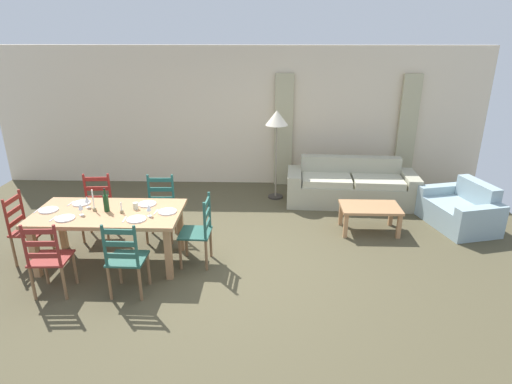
% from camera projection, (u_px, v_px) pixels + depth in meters
% --- Properties ---
extents(ground_plane, '(9.60, 9.60, 0.02)m').
position_uv_depth(ground_plane, '(223.00, 261.00, 5.87)').
color(ground_plane, '#4D4630').
extents(wall_far, '(9.60, 0.16, 2.70)m').
position_uv_depth(wall_far, '(238.00, 117.00, 8.48)').
color(wall_far, beige).
rests_on(wall_far, ground_plane).
extents(curtain_panel_left, '(0.35, 0.08, 2.20)m').
position_uv_depth(curtain_panel_left, '(284.00, 131.00, 8.41)').
color(curtain_panel_left, '#BCB288').
rests_on(curtain_panel_left, ground_plane).
extents(curtain_panel_right, '(0.35, 0.08, 2.20)m').
position_uv_depth(curtain_panel_right, '(407.00, 132.00, 8.34)').
color(curtain_panel_right, '#BCB288').
rests_on(curtain_panel_right, ground_plane).
extents(dining_table, '(1.90, 0.96, 0.75)m').
position_uv_depth(dining_table, '(109.00, 218.00, 5.59)').
color(dining_table, tan).
rests_on(dining_table, ground_plane).
extents(dining_chair_near_left, '(0.44, 0.42, 0.96)m').
position_uv_depth(dining_chair_near_left, '(49.00, 258.00, 4.96)').
color(dining_chair_near_left, maroon).
rests_on(dining_chair_near_left, ground_plane).
extents(dining_chair_near_right, '(0.43, 0.41, 0.96)m').
position_uv_depth(dining_chair_near_right, '(126.00, 259.00, 4.96)').
color(dining_chair_near_right, '#255548').
rests_on(dining_chair_near_right, ground_plane).
extents(dining_chair_far_left, '(0.45, 0.43, 0.96)m').
position_uv_depth(dining_chair_far_left, '(97.00, 207.00, 6.40)').
color(dining_chair_far_left, maroon).
rests_on(dining_chair_far_left, ground_plane).
extents(dining_chair_far_right, '(0.43, 0.42, 0.96)m').
position_uv_depth(dining_chair_far_right, '(161.00, 208.00, 6.37)').
color(dining_chair_far_right, '#205A51').
rests_on(dining_chair_far_right, ground_plane).
extents(dining_chair_head_west, '(0.41, 0.43, 0.96)m').
position_uv_depth(dining_chair_head_west, '(26.00, 228.00, 5.72)').
color(dining_chair_head_west, maroon).
rests_on(dining_chair_head_west, ground_plane).
extents(dining_chair_head_east, '(0.41, 0.43, 0.96)m').
position_uv_depth(dining_chair_head_east, '(199.00, 231.00, 5.64)').
color(dining_chair_head_east, '#25564B').
rests_on(dining_chair_head_east, ground_plane).
extents(dinner_plate_near_left, '(0.24, 0.24, 0.02)m').
position_uv_depth(dinner_plate_near_left, '(65.00, 218.00, 5.34)').
color(dinner_plate_near_left, white).
rests_on(dinner_plate_near_left, dining_table).
extents(fork_near_left, '(0.03, 0.17, 0.01)m').
position_uv_depth(fork_near_left, '(53.00, 219.00, 5.34)').
color(fork_near_left, silver).
rests_on(fork_near_left, dining_table).
extents(dinner_plate_near_right, '(0.24, 0.24, 0.02)m').
position_uv_depth(dinner_plate_near_right, '(136.00, 219.00, 5.31)').
color(dinner_plate_near_right, white).
rests_on(dinner_plate_near_right, dining_table).
extents(fork_near_right, '(0.02, 0.17, 0.01)m').
position_uv_depth(fork_near_right, '(124.00, 220.00, 5.32)').
color(fork_near_right, silver).
rests_on(fork_near_right, dining_table).
extents(dinner_plate_far_left, '(0.24, 0.24, 0.02)m').
position_uv_depth(dinner_plate_far_left, '(81.00, 203.00, 5.80)').
color(dinner_plate_far_left, white).
rests_on(dinner_plate_far_left, dining_table).
extents(fork_far_left, '(0.03, 0.17, 0.01)m').
position_uv_depth(fork_far_left, '(71.00, 203.00, 5.81)').
color(fork_far_left, silver).
rests_on(fork_far_left, dining_table).
extents(dinner_plate_far_right, '(0.24, 0.24, 0.02)m').
position_uv_depth(dinner_plate_far_right, '(147.00, 204.00, 5.78)').
color(dinner_plate_far_right, white).
rests_on(dinner_plate_far_right, dining_table).
extents(fork_far_right, '(0.03, 0.17, 0.01)m').
position_uv_depth(fork_far_right, '(136.00, 204.00, 5.78)').
color(fork_far_right, silver).
rests_on(fork_far_right, dining_table).
extents(dinner_plate_head_west, '(0.24, 0.24, 0.02)m').
position_uv_depth(dinner_plate_head_west, '(49.00, 210.00, 5.58)').
color(dinner_plate_head_west, white).
rests_on(dinner_plate_head_west, dining_table).
extents(fork_head_west, '(0.02, 0.17, 0.01)m').
position_uv_depth(fork_head_west, '(37.00, 210.00, 5.59)').
color(fork_head_west, silver).
rests_on(fork_head_west, dining_table).
extents(dinner_plate_head_east, '(0.24, 0.24, 0.02)m').
position_uv_depth(dinner_plate_head_east, '(167.00, 212.00, 5.53)').
color(dinner_plate_head_east, white).
rests_on(dinner_plate_head_east, dining_table).
extents(fork_head_east, '(0.03, 0.17, 0.01)m').
position_uv_depth(fork_head_east, '(156.00, 212.00, 5.54)').
color(fork_head_east, silver).
rests_on(fork_head_east, dining_table).
extents(wine_bottle, '(0.07, 0.07, 0.32)m').
position_uv_depth(wine_bottle, '(106.00, 203.00, 5.53)').
color(wine_bottle, '#143819').
rests_on(wine_bottle, dining_table).
extents(wine_glass_near_left, '(0.06, 0.06, 0.16)m').
position_uv_depth(wine_glass_near_left, '(80.00, 207.00, 5.41)').
color(wine_glass_near_left, white).
rests_on(wine_glass_near_left, dining_table).
extents(wine_glass_near_right, '(0.06, 0.06, 0.16)m').
position_uv_depth(wine_glass_near_right, '(149.00, 208.00, 5.38)').
color(wine_glass_near_right, white).
rests_on(wine_glass_near_right, dining_table).
extents(wine_glass_far_left, '(0.06, 0.06, 0.16)m').
position_uv_depth(wine_glass_far_left, '(87.00, 200.00, 5.65)').
color(wine_glass_far_left, white).
rests_on(wine_glass_far_left, dining_table).
extents(coffee_cup_primary, '(0.07, 0.07, 0.09)m').
position_uv_depth(coffee_cup_primary, '(136.00, 206.00, 5.62)').
color(coffee_cup_primary, beige).
rests_on(coffee_cup_primary, dining_table).
extents(candle_tall, '(0.05, 0.05, 0.29)m').
position_uv_depth(candle_tall, '(94.00, 205.00, 5.55)').
color(candle_tall, '#998C66').
rests_on(candle_tall, dining_table).
extents(candle_short, '(0.05, 0.05, 0.15)m').
position_uv_depth(candle_short, '(122.00, 210.00, 5.50)').
color(candle_short, '#998C66').
rests_on(candle_short, dining_table).
extents(couch, '(2.32, 0.92, 0.80)m').
position_uv_depth(couch, '(350.00, 187.00, 7.77)').
color(couch, '#A9A58A').
rests_on(couch, ground_plane).
extents(coffee_table, '(0.90, 0.56, 0.42)m').
position_uv_depth(coffee_table, '(370.00, 210.00, 6.60)').
color(coffee_table, tan).
rests_on(coffee_table, ground_plane).
extents(armchair_upholstered, '(1.06, 1.32, 0.72)m').
position_uv_depth(armchair_upholstered, '(462.00, 211.00, 6.85)').
color(armchair_upholstered, '#94ACB3').
rests_on(armchair_upholstered, ground_plane).
extents(standing_lamp, '(0.40, 0.40, 1.64)m').
position_uv_depth(standing_lamp, '(277.00, 123.00, 7.58)').
color(standing_lamp, '#332D28').
rests_on(standing_lamp, ground_plane).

